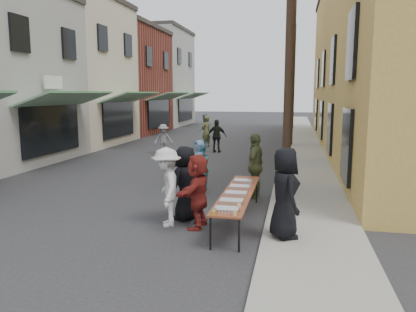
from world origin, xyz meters
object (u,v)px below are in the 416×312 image
at_px(utility_pole_near, 290,46).
at_px(serving_table, 238,194).
at_px(catering_tray_sausage, 227,210).
at_px(guest_front_a, 186,183).
at_px(guest_front_c, 200,167).
at_px(server, 284,193).
at_px(utility_pole_mid, 292,69).
at_px(utility_pole_far, 293,77).

relative_size(utility_pole_near, serving_table, 2.25).
xyz_separation_m(catering_tray_sausage, guest_front_a, (-1.30, 1.63, 0.14)).
relative_size(guest_front_a, guest_front_c, 1.20).
distance_m(utility_pole_near, guest_front_a, 5.25).
height_order(serving_table, guest_front_a, guest_front_a).
relative_size(utility_pole_near, guest_front_a, 4.86).
height_order(catering_tray_sausage, server, server).
relative_size(catering_tray_sausage, guest_front_c, 0.32).
distance_m(utility_pole_mid, guest_front_a, 15.61).
bearing_deg(utility_pole_far, guest_front_c, -96.40).
relative_size(utility_pole_mid, utility_pole_far, 1.00).
xyz_separation_m(catering_tray_sausage, server, (1.13, 0.57, 0.27)).
xyz_separation_m(utility_pole_near, guest_front_a, (-2.39, -3.01, -3.57)).
xyz_separation_m(utility_pole_mid, utility_pole_far, (0.00, 12.00, 0.00)).
xyz_separation_m(utility_pole_mid, catering_tray_sausage, (-1.08, -16.64, -3.71)).
distance_m(serving_table, catering_tray_sausage, 1.65).
bearing_deg(serving_table, guest_front_a, -179.17).
xyz_separation_m(utility_pole_near, catering_tray_sausage, (-1.08, -4.64, -3.71)).
bearing_deg(guest_front_c, guest_front_a, -1.69).
distance_m(utility_pole_far, server, 28.28).
distance_m(utility_pole_mid, guest_front_c, 12.92).
bearing_deg(serving_table, server, -43.63).
distance_m(serving_table, server, 1.60).
bearing_deg(catering_tray_sausage, utility_pole_far, 87.84).
distance_m(catering_tray_sausage, guest_front_c, 4.85).
bearing_deg(server, guest_front_c, 12.37).
height_order(utility_pole_far, guest_front_c, utility_pole_far).
bearing_deg(utility_pole_near, server, -89.30).
height_order(guest_front_a, server, server).
relative_size(utility_pole_far, catering_tray_sausage, 18.00).
xyz_separation_m(utility_pole_near, guest_front_c, (-2.70, -0.07, -3.73)).
xyz_separation_m(guest_front_a, guest_front_c, (-0.31, 2.94, -0.15)).
bearing_deg(utility_pole_near, utility_pole_far, 90.00).
relative_size(guest_front_a, server, 0.96).
bearing_deg(serving_table, utility_pole_far, 87.70).
distance_m(catering_tray_sausage, guest_front_a, 2.09).
height_order(utility_pole_near, utility_pole_far, same).
height_order(utility_pole_mid, guest_front_a, utility_pole_mid).
bearing_deg(guest_front_a, utility_pole_mid, -165.47).
height_order(serving_table, catering_tray_sausage, catering_tray_sausage).
height_order(utility_pole_far, guest_front_a, utility_pole_far).
height_order(utility_pole_mid, server, utility_pole_mid).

